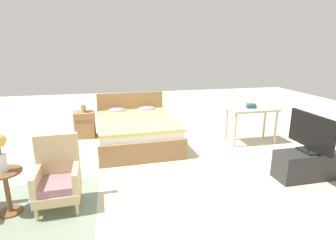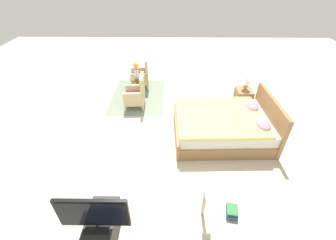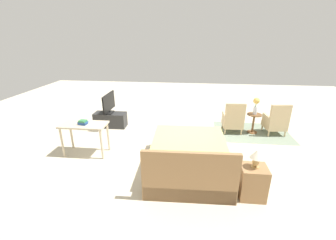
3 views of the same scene
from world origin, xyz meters
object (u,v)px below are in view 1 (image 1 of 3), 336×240
Objects in this scene: side_table at (7,187)px; table_lamp at (83,103)px; vanity_desk at (252,114)px; nightstand at (85,124)px; tv_stand at (306,165)px; armchair_by_window_right at (58,179)px; bed at (136,130)px; book_stack at (251,106)px; tv_flatscreen at (311,133)px; flower_vase at (0,149)px.

table_lamp is at bearing 76.38° from side_table.
nightstand is at bearing 161.84° from vanity_desk.
side_table is 4.26m from tv_stand.
tv_stand is (3.56, -2.85, -0.08)m from nightstand.
nightstand is (0.10, 2.81, -0.08)m from armchair_by_window_right.
book_stack is (2.43, -0.43, 0.51)m from bed.
tv_flatscreen reaches higher than book_stack.
side_table is (-1.81, -2.15, 0.06)m from bed.
tv_stand is at bearing -89.16° from book_stack.
bed is at bearing -32.14° from table_lamp.
bed is 2.81m from side_table.
side_table reaches higher than tv_stand.
side_table is 0.59× the size of tv_stand.
tv_stand is (3.56, -2.85, -0.59)m from table_lamp.
flower_vase reaches higher than side_table.
book_stack is at bearing 90.92° from tv_flatscreen.
bed is at bearing 50.02° from side_table.
bed is 3.59× the size of nightstand.
nightstand is 3.75m from book_stack.
armchair_by_window_right is 4.03m from book_stack.
side_table is at bearing 179.98° from tv_stand.
bed is 2.44m from armchair_by_window_right.
book_stack is (3.54, -1.13, 0.00)m from table_lamp.
tv_stand is (4.26, -0.00, -0.14)m from side_table.
bed is at bearing 138.68° from tv_stand.
armchair_by_window_right reaches higher than vanity_desk.
table_lamp reaches higher than book_stack.
book_stack is (3.54, -1.13, 0.51)m from nightstand.
side_table is at bearing 0.00° from flower_vase.
armchair_by_window_right reaches higher than nightstand.
bed is 6.50× the size of table_lamp.
flower_vase reaches higher than armchair_by_window_right.
vanity_desk is (3.55, -1.16, 0.35)m from nightstand.
bed reaches higher than nightstand.
side_table is 0.95× the size of nightstand.
tv_stand is at bearing -179.86° from tv_flatscreen.
vanity_desk is (-0.02, 1.69, -0.11)m from tv_flatscreen.
vanity_desk is (-0.02, 1.69, 0.42)m from tv_stand.
armchair_by_window_right reaches higher than table_lamp.
tv_stand is at bearing -89.39° from vanity_desk.
side_table is at bearing -175.81° from armchair_by_window_right.
nightstand is 1.81× the size of table_lamp.
flower_vase reaches higher than nightstand.
flower_vase is 4.57m from vanity_desk.
tv_flatscreen reaches higher than side_table.
armchair_by_window_right is 2.81m from nightstand.
side_table is 1.19× the size of flower_vase.
side_table is 4.57m from vanity_desk.
table_lamp is at bearing 147.86° from bed.
nightstand is 0.51m from table_lamp.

